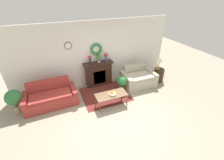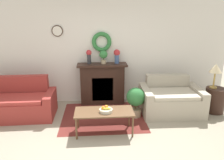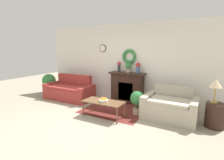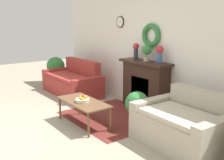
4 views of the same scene
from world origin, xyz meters
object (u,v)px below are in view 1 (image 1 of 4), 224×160
Objects in this scene: coffee_table at (111,95)px; potted_plant_on_mantel at (99,58)px; fruit_bowl at (112,94)px; vase_on_mantel_right at (106,56)px; couch_left at (51,97)px; side_table_by_loveseat at (159,75)px; loveseat_right at (138,78)px; potted_plant_floor_by_couch at (14,98)px; fireplace at (99,73)px; potted_plant_floor_by_loveseat at (122,82)px; table_lamp at (160,60)px; vase_on_mantel_left at (90,59)px.

potted_plant_on_mantel reaches higher than coffee_table.
vase_on_mantel_right is (0.37, 1.56, 0.76)m from fruit_bowl.
potted_plant_on_mantel is at bearing 16.43° from couch_left.
loveseat_right is at bearing 175.97° from side_table_by_loveseat.
potted_plant_on_mantel is 3.33m from potted_plant_floor_by_couch.
vase_on_mantel_right is (2.41, 0.66, 0.96)m from couch_left.
couch_left is 2.37m from potted_plant_on_mantel.
potted_plant_floor_by_loveseat is (0.72, -0.88, -0.11)m from fireplace.
table_lamp is at bearing -18.33° from vase_on_mantel_right.
fruit_bowl is 1.72m from potted_plant_on_mantel.
fireplace reaches higher than potted_plant_floor_by_couch.
couch_left is at bearing -2.32° from potted_plant_floor_by_couch.
fruit_bowl is at bearing -103.37° from vase_on_mantel_right.
table_lamp reaches higher than loveseat_right.
table_lamp is 5.77m from potted_plant_floor_by_couch.
vase_on_mantel_right is at bearing 9.83° from potted_plant_floor_by_couch.
vase_on_mantel_left is 2.99m from potted_plant_floor_by_couch.
fruit_bowl is at bearing -150.12° from loveseat_right.
coffee_table is at bearing -162.94° from table_lamp.
potted_plant_floor_by_loveseat is (-0.87, -0.18, 0.11)m from loveseat_right.
fireplace is 1.56m from fruit_bowl.
fireplace reaches higher than side_table_by_loveseat.
table_lamp is at bearing 17.83° from fruit_bowl.
vase_on_mantel_left is (1.71, 0.66, 0.96)m from couch_left.
side_table_by_loveseat is at bearing -1.62° from potted_plant_floor_by_couch.
fireplace is 1.75m from loveseat_right.
table_lamp is (2.59, -0.73, 0.51)m from fireplace.
table_lamp is 1.98m from potted_plant_floor_by_loveseat.
potted_plant_floor_by_couch is (-3.54, -0.61, -0.72)m from vase_on_mantel_right.
fruit_bowl is at bearing -78.20° from vase_on_mantel_left.
vase_on_mantel_right is at bearing 0.00° from vase_on_mantel_left.
vase_on_mantel_right reaches higher than fruit_bowl.
loveseat_right is 3.96× the size of vase_on_mantel_right.
vase_on_mantel_left is at bearing 165.31° from side_table_by_loveseat.
vase_on_mantel_left is 0.41× the size of potted_plant_floor_by_couch.
fireplace reaches higher than couch_left.
potted_plant_floor_by_couch reaches higher than potted_plant_floor_by_loveseat.
side_table_by_loveseat is (1.05, -0.07, -0.01)m from loveseat_right.
fireplace is 0.89× the size of loveseat_right.
fireplace is 2.15m from couch_left.
potted_plant_floor_by_couch is at bearing 163.69° from coffee_table.
vase_on_mantel_left is at bearing -180.00° from vase_on_mantel_right.
potted_plant_floor_by_loveseat is at bearing -3.98° from potted_plant_floor_by_couch.
loveseat_right is at bearing -20.20° from vase_on_mantel_left.
side_table_by_loveseat is (2.64, 0.79, -0.20)m from fruit_bowl.
fruit_bowl is at bearing -136.36° from potted_plant_floor_by_loveseat.
fruit_bowl is 0.72× the size of vase_on_mantel_left.
table_lamp is (2.58, 0.83, 0.54)m from fruit_bowl.
side_table_by_loveseat is at bearing -2.62° from loveseat_right.
vase_on_mantel_left is at bearing 165.87° from table_lamp.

